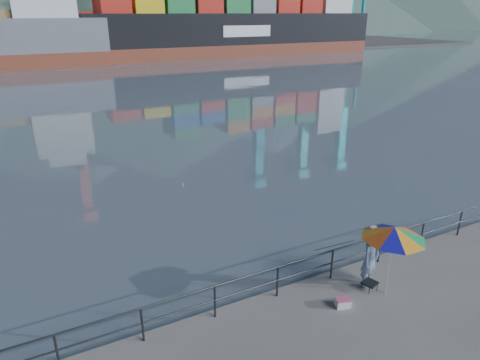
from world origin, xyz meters
name	(u,v)px	position (x,y,z in m)	size (l,w,h in m)	color
harbor_water	(26,42)	(0.00, 130.00, 0.00)	(500.00, 280.00, 0.00)	slate
far_dock	(86,51)	(10.00, 93.00, 0.00)	(200.00, 40.00, 0.40)	#514F4C
guardrail	(247,291)	(0.00, 1.70, 0.52)	(22.00, 0.06, 1.03)	#2D3033
container_stacks	(194,33)	(35.32, 93.34, 3.15)	(58.00, 5.40, 7.80)	#194CA5
fisherman	(370,259)	(3.77, 0.89, 0.92)	(0.67, 0.44, 1.84)	#355494
beach_umbrella	(394,233)	(3.94, 0.32, 2.03)	(2.42, 2.42, 2.22)	white
folding_stool	(369,286)	(3.64, 0.67, 0.14)	(0.50, 0.50, 0.27)	black
cooler_bag	(343,303)	(2.39, 0.42, 0.12)	(0.41, 0.27, 0.24)	silver
fishing_rod	(331,270)	(3.29, 2.04, 0.00)	(0.02, 0.02, 1.90)	black
container_ship	(243,23)	(37.38, 72.51, 5.84)	(59.03, 9.84, 18.10)	brown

